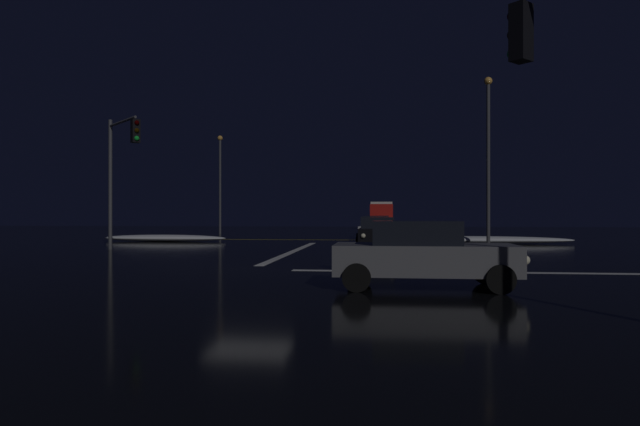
% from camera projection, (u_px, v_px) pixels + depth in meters
% --- Properties ---
extents(ground, '(120.00, 120.00, 0.10)m').
position_uv_depth(ground, '(250.00, 271.00, 17.48)').
color(ground, black).
extents(stop_line_north, '(0.35, 14.99, 0.01)m').
position_uv_depth(stop_line_north, '(294.00, 251.00, 26.15)').
color(stop_line_north, white).
rests_on(stop_line_north, ground).
extents(centre_line_ns, '(22.00, 0.15, 0.01)m').
position_uv_depth(centre_line_ns, '(321.00, 240.00, 37.68)').
color(centre_line_ns, yellow).
rests_on(centre_line_ns, ground).
extents(crosswalk_bar_east, '(14.99, 0.40, 0.01)m').
position_uv_depth(crosswalk_bar_east, '(545.00, 273.00, 16.51)').
color(crosswalk_bar_east, white).
rests_on(crosswalk_bar_east, ground).
extents(snow_bank_left_curb, '(7.91, 1.50, 0.43)m').
position_uv_depth(snow_bank_left_curb, '(164.00, 238.00, 35.44)').
color(snow_bank_left_curb, white).
rests_on(snow_bank_left_curb, ground).
extents(snow_bank_right_curb, '(11.15, 1.50, 0.43)m').
position_uv_depth(snow_bank_right_curb, '(476.00, 240.00, 32.94)').
color(snow_bank_right_curb, white).
rests_on(snow_bank_right_curb, ground).
extents(sedan_black, '(2.02, 4.33, 1.57)m').
position_uv_depth(sedan_black, '(378.00, 233.00, 28.15)').
color(sedan_black, black).
rests_on(sedan_black, ground).
extents(sedan_silver, '(2.02, 4.33, 1.57)m').
position_uv_depth(sedan_silver, '(375.00, 229.00, 33.72)').
color(sedan_silver, '#B7B7BC').
rests_on(sedan_silver, ground).
extents(sedan_green, '(2.02, 4.33, 1.57)m').
position_uv_depth(sedan_green, '(375.00, 227.00, 40.32)').
color(sedan_green, '#14512D').
rests_on(sedan_green, ground).
extents(sedan_blue, '(2.02, 4.33, 1.57)m').
position_uv_depth(sedan_blue, '(375.00, 225.00, 45.80)').
color(sedan_blue, navy).
rests_on(sedan_blue, ground).
extents(sedan_orange, '(2.02, 4.33, 1.57)m').
position_uv_depth(sedan_orange, '(378.00, 224.00, 51.47)').
color(sedan_orange, '#C66014').
rests_on(sedan_orange, ground).
extents(sedan_white, '(2.02, 4.33, 1.57)m').
position_uv_depth(sedan_white, '(381.00, 223.00, 56.87)').
color(sedan_white, silver).
rests_on(sedan_white, ground).
extents(box_truck, '(2.68, 8.28, 3.08)m').
position_uv_depth(box_truck, '(381.00, 214.00, 63.42)').
color(box_truck, red).
rests_on(box_truck, ground).
extents(sedan_gray_crossing, '(4.33, 2.02, 1.57)m').
position_uv_depth(sedan_gray_crossing, '(423.00, 254.00, 13.20)').
color(sedan_gray_crossing, slate).
rests_on(sedan_gray_crossing, ground).
extents(traffic_signal_se, '(2.87, 2.87, 5.95)m').
position_uv_depth(traffic_signal_se, '(640.00, 61.00, 8.64)').
color(traffic_signal_se, '#4C4C51').
rests_on(traffic_signal_se, ground).
extents(traffic_signal_nw, '(2.66, 2.66, 6.34)m').
position_uv_depth(traffic_signal_nw, '(120.00, 159.00, 26.46)').
color(traffic_signal_nw, '#4C4C51').
rests_on(traffic_signal_nw, ground).
extents(streetlamp_right_near, '(0.44, 0.44, 9.19)m').
position_uv_depth(streetlamp_right_near, '(488.00, 149.00, 30.66)').
color(streetlamp_right_near, '#424247').
rests_on(streetlamp_right_near, ground).
extents(streetlamp_left_far, '(0.44, 0.44, 8.51)m').
position_uv_depth(streetlamp_left_far, '(220.00, 177.00, 48.71)').
color(streetlamp_left_far, '#424247').
rests_on(streetlamp_left_far, ground).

